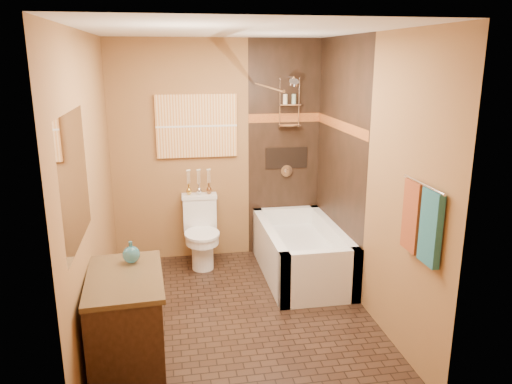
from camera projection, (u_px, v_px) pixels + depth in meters
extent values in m
plane|color=black|center=(238.00, 314.00, 4.60)|extent=(3.00, 3.00, 0.00)
cube|color=olive|center=(91.00, 189.00, 4.06)|extent=(0.02, 3.00, 2.50)
cube|color=olive|center=(369.00, 177.00, 4.47)|extent=(0.02, 3.00, 2.50)
cube|color=olive|center=(218.00, 151.00, 5.69)|extent=(2.40, 0.02, 2.50)
cube|color=olive|center=(273.00, 246.00, 2.84)|extent=(2.40, 0.02, 2.50)
plane|color=silver|center=(235.00, 30.00, 3.94)|extent=(3.00, 3.00, 0.00)
cube|color=black|center=(284.00, 150.00, 5.81)|extent=(0.85, 0.01, 2.50)
cube|color=black|center=(339.00, 161.00, 5.18)|extent=(0.01, 1.50, 2.50)
cube|color=maroon|center=(285.00, 118.00, 5.71)|extent=(0.85, 0.01, 0.10)
cube|color=maroon|center=(340.00, 125.00, 5.08)|extent=(0.01, 1.50, 0.10)
cube|color=black|center=(286.00, 158.00, 5.84)|extent=(0.50, 0.01, 0.25)
cylinder|color=silver|center=(291.00, 77.00, 5.47)|extent=(0.02, 0.26, 0.02)
cylinder|color=silver|center=(294.00, 82.00, 5.34)|extent=(0.11, 0.11, 0.09)
cylinder|color=silver|center=(287.00, 171.00, 5.86)|extent=(0.14, 0.02, 0.14)
cylinder|color=silver|center=(265.00, 86.00, 4.85)|extent=(0.03, 1.55, 0.03)
cylinder|color=silver|center=(423.00, 185.00, 3.41)|extent=(0.02, 0.55, 0.02)
cube|color=#1E5464|center=(431.00, 228.00, 3.36)|extent=(0.05, 0.22, 0.52)
cube|color=maroon|center=(412.00, 216.00, 3.61)|extent=(0.05, 0.22, 0.52)
cube|color=orange|center=(197.00, 126.00, 5.55)|extent=(0.90, 0.04, 0.70)
cube|color=white|center=(75.00, 180.00, 3.34)|extent=(0.01, 1.00, 0.90)
cube|color=white|center=(320.00, 278.00, 4.71)|extent=(0.80, 0.10, 0.55)
cube|color=white|center=(286.00, 229.00, 6.04)|extent=(0.80, 0.10, 0.55)
cube|color=white|center=(269.00, 253.00, 5.31)|extent=(0.10, 1.50, 0.55)
cube|color=white|center=(332.00, 249.00, 5.43)|extent=(0.10, 1.50, 0.55)
cube|color=white|center=(301.00, 259.00, 5.40)|extent=(0.64, 1.34, 0.35)
cube|color=white|center=(200.00, 213.00, 5.73)|extent=(0.38, 0.18, 0.38)
cube|color=white|center=(199.00, 196.00, 5.68)|extent=(0.40, 0.20, 0.04)
cylinder|color=white|center=(203.00, 253.00, 5.55)|extent=(0.24, 0.24, 0.38)
cylinder|color=white|center=(202.00, 239.00, 5.50)|extent=(0.37, 0.37, 0.10)
cylinder|color=white|center=(202.00, 234.00, 5.49)|extent=(0.39, 0.39, 0.03)
cube|color=black|center=(127.00, 326.00, 3.68)|extent=(0.55, 0.86, 0.74)
cube|color=black|center=(124.00, 278.00, 3.58)|extent=(0.58, 0.91, 0.04)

